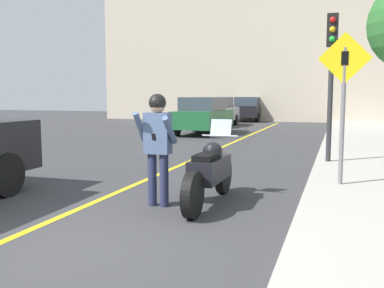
{
  "coord_description": "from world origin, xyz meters",
  "views": [
    {
      "loc": [
        3.11,
        -3.98,
        1.71
      ],
      "look_at": [
        0.84,
        2.62,
        0.93
      ],
      "focal_mm": 40.0,
      "sensor_mm": 36.0,
      "label": 1
    }
  ],
  "objects_px": {
    "motorcycle": "(210,172)",
    "traffic_light": "(332,59)",
    "parked_car_green": "(203,115)",
    "crossing_sign": "(343,94)",
    "parked_car_black": "(249,109)",
    "person_biker": "(158,138)",
    "parked_car_silver": "(216,111)"
  },
  "relations": [
    {
      "from": "motorcycle",
      "to": "traffic_light",
      "type": "distance_m",
      "value": 5.16
    },
    {
      "from": "traffic_light",
      "to": "parked_car_green",
      "type": "distance_m",
      "value": 9.77
    },
    {
      "from": "crossing_sign",
      "to": "parked_car_black",
      "type": "bearing_deg",
      "value": 105.6
    },
    {
      "from": "person_biker",
      "to": "crossing_sign",
      "type": "height_order",
      "value": "crossing_sign"
    },
    {
      "from": "parked_car_green",
      "to": "parked_car_silver",
      "type": "bearing_deg",
      "value": 99.47
    },
    {
      "from": "motorcycle",
      "to": "traffic_light",
      "type": "bearing_deg",
      "value": 69.1
    },
    {
      "from": "motorcycle",
      "to": "parked_car_green",
      "type": "xyz_separation_m",
      "value": [
        -3.95,
        12.2,
        0.34
      ]
    },
    {
      "from": "motorcycle",
      "to": "person_biker",
      "type": "xyz_separation_m",
      "value": [
        -0.74,
        -0.38,
        0.56
      ]
    },
    {
      "from": "person_biker",
      "to": "crossing_sign",
      "type": "distance_m",
      "value": 3.43
    },
    {
      "from": "traffic_light",
      "to": "parked_car_black",
      "type": "xyz_separation_m",
      "value": [
        -5.77,
        18.85,
        -1.73
      ]
    },
    {
      "from": "motorcycle",
      "to": "parked_car_green",
      "type": "relative_size",
      "value": 0.56
    },
    {
      "from": "motorcycle",
      "to": "person_biker",
      "type": "height_order",
      "value": "person_biker"
    },
    {
      "from": "motorcycle",
      "to": "crossing_sign",
      "type": "height_order",
      "value": "crossing_sign"
    },
    {
      "from": "parked_car_black",
      "to": "crossing_sign",
      "type": "bearing_deg",
      "value": -74.4
    },
    {
      "from": "motorcycle",
      "to": "person_biker",
      "type": "distance_m",
      "value": 1.0
    },
    {
      "from": "motorcycle",
      "to": "crossing_sign",
      "type": "relative_size",
      "value": 0.88
    },
    {
      "from": "crossing_sign",
      "to": "parked_car_green",
      "type": "bearing_deg",
      "value": 119.23
    },
    {
      "from": "traffic_light",
      "to": "parked_car_black",
      "type": "distance_m",
      "value": 19.79
    },
    {
      "from": "crossing_sign",
      "to": "person_biker",
      "type": "bearing_deg",
      "value": -143.39
    },
    {
      "from": "person_biker",
      "to": "parked_car_silver",
      "type": "height_order",
      "value": "person_biker"
    },
    {
      "from": "motorcycle",
      "to": "person_biker",
      "type": "relative_size",
      "value": 1.35
    },
    {
      "from": "parked_car_black",
      "to": "person_biker",
      "type": "bearing_deg",
      "value": -81.95
    },
    {
      "from": "crossing_sign",
      "to": "parked_car_silver",
      "type": "height_order",
      "value": "crossing_sign"
    },
    {
      "from": "person_biker",
      "to": "traffic_light",
      "type": "distance_m",
      "value": 5.58
    },
    {
      "from": "motorcycle",
      "to": "parked_car_black",
      "type": "relative_size",
      "value": 0.56
    },
    {
      "from": "person_biker",
      "to": "parked_car_green",
      "type": "height_order",
      "value": "person_biker"
    },
    {
      "from": "person_biker",
      "to": "parked_car_black",
      "type": "distance_m",
      "value": 23.89
    },
    {
      "from": "parked_car_green",
      "to": "parked_car_silver",
      "type": "height_order",
      "value": "same"
    },
    {
      "from": "person_biker",
      "to": "parked_car_green",
      "type": "relative_size",
      "value": 0.42
    },
    {
      "from": "parked_car_green",
      "to": "parked_car_black",
      "type": "xyz_separation_m",
      "value": [
        -0.13,
        11.07,
        0.0
      ]
    },
    {
      "from": "crossing_sign",
      "to": "motorcycle",
      "type": "bearing_deg",
      "value": -140.34
    },
    {
      "from": "traffic_light",
      "to": "parked_car_green",
      "type": "bearing_deg",
      "value": 125.94
    }
  ]
}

